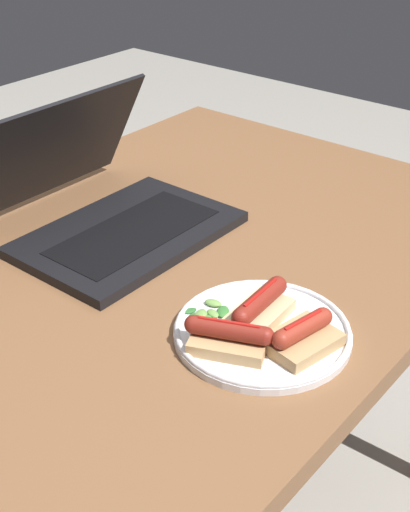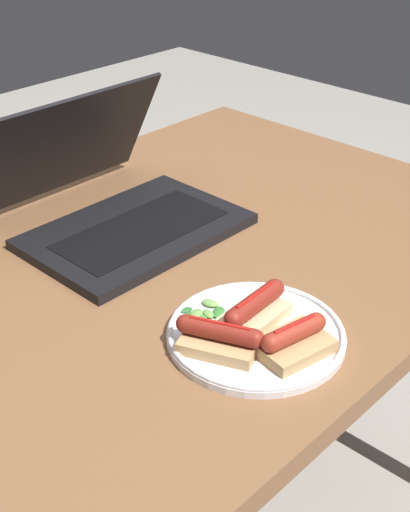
{
  "view_description": "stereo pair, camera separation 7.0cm",
  "coord_description": "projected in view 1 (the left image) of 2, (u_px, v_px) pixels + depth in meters",
  "views": [
    {
      "loc": [
        -0.72,
        -0.7,
        1.34
      ],
      "look_at": [
        -0.01,
        -0.12,
        0.8
      ],
      "focal_mm": 50.0,
      "sensor_mm": 36.0,
      "label": 1
    },
    {
      "loc": [
        -0.68,
        -0.75,
        1.34
      ],
      "look_at": [
        -0.01,
        -0.12,
        0.8
      ],
      "focal_mm": 50.0,
      "sensor_mm": 36.0,
      "label": 2
    }
  ],
  "objects": [
    {
      "name": "salad_pile",
      "position": [
        207.0,
        314.0,
        1.01
      ],
      "size": [
        0.08,
        0.06,
        0.01
      ],
      "color": "#709E4C",
      "rests_on": "plate"
    },
    {
      "name": "desk",
      "position": [
        154.0,
        293.0,
        1.2
      ],
      "size": [
        1.27,
        0.86,
        0.74
      ],
      "color": "brown",
      "rests_on": "ground_plane"
    },
    {
      "name": "laptop",
      "position": [
        106.0,
        209.0,
        1.23
      ],
      "size": [
        0.37,
        0.36,
        0.22
      ],
      "color": "black",
      "rests_on": "desk"
    },
    {
      "name": "sausage_toast_right",
      "position": [
        302.0,
        336.0,
        0.94
      ],
      "size": [
        0.11,
        0.09,
        0.05
      ],
      "rotation": [
        0.0,
        0.0,
        2.95
      ],
      "color": "tan",
      "rests_on": "plate"
    },
    {
      "name": "plate",
      "position": [
        262.0,
        331.0,
        0.98
      ],
      "size": [
        0.25,
        0.25,
        0.02
      ],
      "color": "silver",
      "rests_on": "desk"
    },
    {
      "name": "sausage_toast_left",
      "position": [
        260.0,
        307.0,
        0.99
      ],
      "size": [
        0.12,
        0.07,
        0.05
      ],
      "rotation": [
        0.0,
        0.0,
        3.21
      ],
      "color": "#D6B784",
      "rests_on": "plate"
    },
    {
      "name": "sausage_toast_middle",
      "position": [
        229.0,
        337.0,
        0.94
      ],
      "size": [
        0.1,
        0.12,
        0.05
      ],
      "rotation": [
        0.0,
        0.0,
        1.98
      ],
      "color": "tan",
      "rests_on": "plate"
    }
  ]
}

